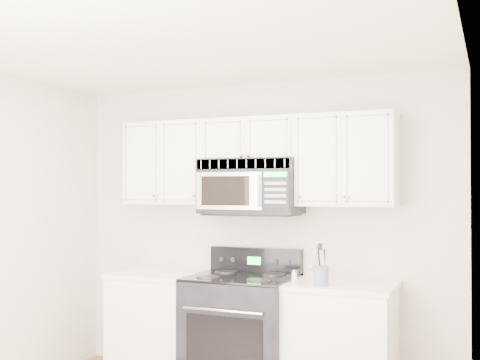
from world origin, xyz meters
The scene contains 9 objects.
room centered at (0.00, 0.00, 1.30)m, with size 3.51×3.51×2.61m.
base_cabinet_left centered at (-0.80, 1.44, 0.43)m, with size 0.86×0.65×0.92m.
base_cabinet_right centered at (0.80, 1.44, 0.43)m, with size 0.86×0.65×0.92m.
range centered at (-0.02, 1.39, 0.48)m, with size 0.85×0.77×1.14m.
upper_cabinets centered at (0.00, 1.58, 1.93)m, with size 2.44×0.37×0.75m.
microwave centered at (0.00, 1.53, 1.68)m, with size 0.85×0.47×0.47m.
utensil_crock centered at (0.69, 1.26, 1.00)m, with size 0.12×0.12×0.32m.
shaker_salt centered at (0.47, 1.27, 0.97)m, with size 0.04×0.04×0.10m.
shaker_pepper centered at (0.58, 1.45, 0.97)m, with size 0.04×0.04×0.10m.
Camera 1 is at (1.92, -3.23, 1.66)m, focal length 45.00 mm.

